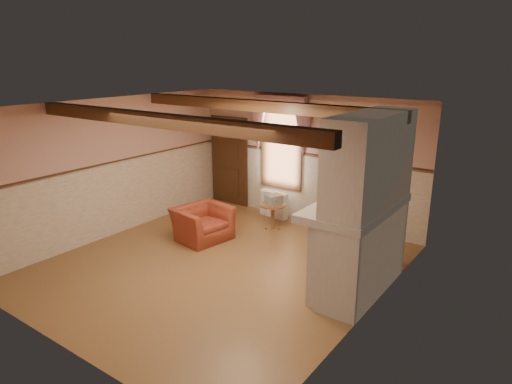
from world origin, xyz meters
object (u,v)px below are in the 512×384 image
Objects in this scene: armchair at (202,223)px; side_table at (273,216)px; oil_lamp at (374,184)px; radiator at (274,204)px; bowl at (353,202)px; mantel_clock at (376,185)px.

armchair reaches higher than side_table.
radiator is at bearing 153.79° from oil_lamp.
side_table is 2.89m from oil_lamp.
radiator is 3.80m from bowl.
bowl is at bearing -90.00° from oil_lamp.
bowl is 0.80m from oil_lamp.
oil_lamp reaches higher than armchair.
radiator is 2.92× the size of mantel_clock.
armchair is 3.56m from mantel_clock.
oil_lamp is (0.00, 0.79, 0.09)m from bowl.
side_table is at bearing 162.63° from oil_lamp.
radiator is 3.43m from oil_lamp.
side_table is 1.97× the size of oil_lamp.
armchair is 1.56m from side_table.
oil_lamp is (0.00, -0.12, 0.04)m from mantel_clock.
mantel_clock is (3.29, 0.67, 1.18)m from armchair.
radiator is 3.37m from mantel_clock.
side_table is 2.30× the size of mantel_clock.
side_table is 1.47× the size of bowl.
oil_lamp is (2.86, -1.41, 1.26)m from radiator.
oil_lamp reaches higher than radiator.
armchair is 2.75× the size of bowl.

